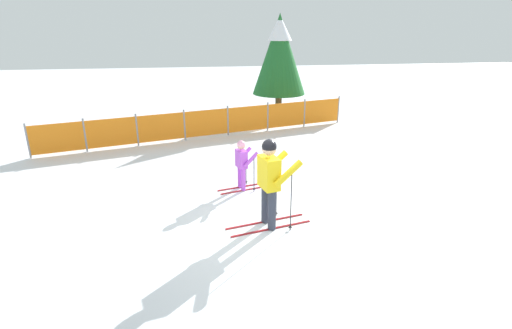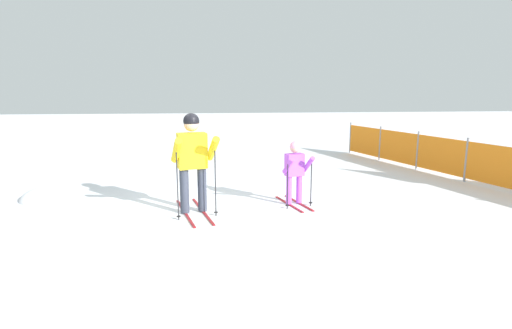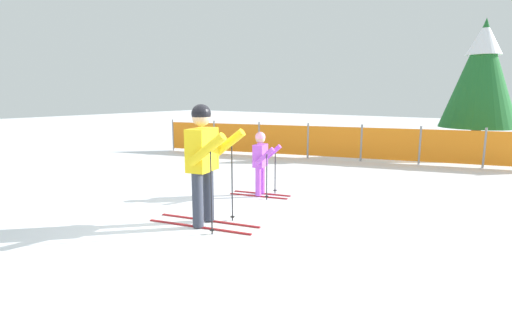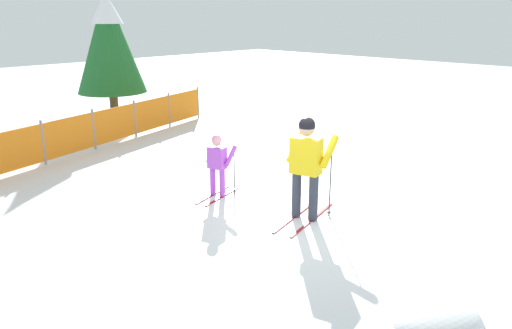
{
  "view_description": "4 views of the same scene",
  "coord_description": "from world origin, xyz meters",
  "px_view_note": "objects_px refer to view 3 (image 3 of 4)",
  "views": [
    {
      "loc": [
        -1.01,
        -7.1,
        3.89
      ],
      "look_at": [
        0.17,
        1.05,
        0.93
      ],
      "focal_mm": 28.0,
      "sensor_mm": 36.0,
      "label": 1
    },
    {
      "loc": [
        7.37,
        0.33,
        2.23
      ],
      "look_at": [
        0.22,
        1.11,
        0.86
      ],
      "focal_mm": 28.0,
      "sensor_mm": 36.0,
      "label": 2
    },
    {
      "loc": [
        4.34,
        -4.25,
        1.97
      ],
      "look_at": [
        0.25,
        1.31,
        0.73
      ],
      "focal_mm": 28.0,
      "sensor_mm": 36.0,
      "label": 3
    },
    {
      "loc": [
        -6.13,
        -5.14,
        3.47
      ],
      "look_at": [
        -0.15,
        0.74,
        0.91
      ],
      "focal_mm": 35.0,
      "sensor_mm": 36.0,
      "label": 4
    }
  ],
  "objects_px": {
    "skier_adult": "(204,154)",
    "skier_child": "(261,159)",
    "safety_fence": "(334,142)",
    "conifer_far": "(482,72)"
  },
  "relations": [
    {
      "from": "skier_adult",
      "to": "conifer_far",
      "type": "xyz_separation_m",
      "value": [
        2.2,
        10.17,
        1.53
      ]
    },
    {
      "from": "safety_fence",
      "to": "conifer_far",
      "type": "bearing_deg",
      "value": 46.9
    },
    {
      "from": "skier_child",
      "to": "safety_fence",
      "type": "height_order",
      "value": "skier_child"
    },
    {
      "from": "safety_fence",
      "to": "conifer_far",
      "type": "distance_m",
      "value": 5.21
    },
    {
      "from": "skier_child",
      "to": "safety_fence",
      "type": "distance_m",
      "value": 4.81
    },
    {
      "from": "skier_adult",
      "to": "safety_fence",
      "type": "xyz_separation_m",
      "value": [
        -1.06,
        6.68,
        -0.55
      ]
    },
    {
      "from": "safety_fence",
      "to": "conifer_far",
      "type": "xyz_separation_m",
      "value": [
        3.26,
        3.49,
        2.08
      ]
    },
    {
      "from": "skier_adult",
      "to": "skier_child",
      "type": "distance_m",
      "value": 1.99
    },
    {
      "from": "skier_adult",
      "to": "conifer_far",
      "type": "distance_m",
      "value": 10.51
    },
    {
      "from": "skier_child",
      "to": "conifer_far",
      "type": "xyz_separation_m",
      "value": [
        2.54,
        8.24,
        1.88
      ]
    }
  ]
}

